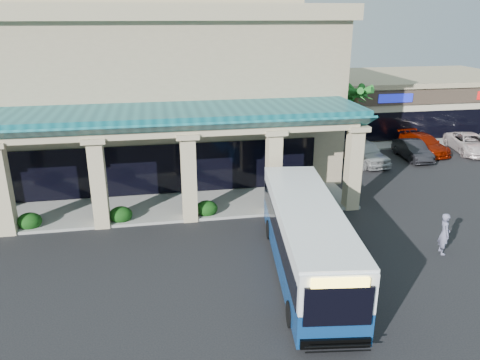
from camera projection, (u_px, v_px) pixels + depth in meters
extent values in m
plane|color=black|center=(268.00, 263.00, 20.58)|extent=(110.00, 110.00, 0.00)
imported|color=slate|center=(444.00, 234.00, 21.13)|extent=(0.62, 0.80, 1.96)
imported|color=#B0B0B0|center=(364.00, 152.00, 34.10)|extent=(2.53, 5.15, 1.69)
imported|color=black|center=(413.00, 150.00, 35.05)|extent=(1.78, 4.36, 1.41)
imported|color=#7A1301|center=(424.00, 144.00, 36.71)|extent=(2.53, 5.09, 1.42)
imported|color=silver|center=(470.00, 143.00, 36.71)|extent=(3.42, 5.63, 1.46)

